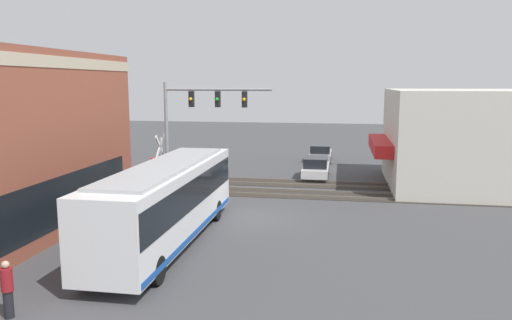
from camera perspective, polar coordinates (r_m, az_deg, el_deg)
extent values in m
plane|color=#424244|center=(25.14, -0.57, -6.77)|extent=(120.00, 120.00, 0.00)
cube|color=beige|center=(22.76, -22.46, 10.34)|extent=(14.76, 0.36, 0.50)
cube|color=black|center=(23.25, -21.39, -4.37)|extent=(12.23, 0.12, 2.20)
cube|color=beige|center=(35.21, 22.87, 2.27)|extent=(10.68, 9.69, 6.31)
cube|color=red|center=(34.46, 14.04, 1.64)|extent=(7.47, 1.20, 0.80)
cube|color=white|center=(21.33, -10.14, -4.60)|extent=(12.07, 2.55, 2.87)
cube|color=black|center=(21.24, -10.17, -3.46)|extent=(11.83, 2.59, 1.21)
cube|color=#194CA5|center=(21.66, -10.05, -7.86)|extent=(11.83, 2.58, 0.24)
cube|color=#A5A8AA|center=(21.04, -10.25, -0.63)|extent=(10.26, 2.17, 0.12)
cylinder|color=black|center=(25.19, -7.08, -5.63)|extent=(1.00, 2.57, 1.00)
cylinder|color=black|center=(17.98, -14.71, -11.88)|extent=(1.00, 2.57, 1.00)
cylinder|color=gray|center=(29.61, -10.16, 2.16)|extent=(0.20, 0.20, 6.78)
cylinder|color=gray|center=(28.50, -4.41, 8.05)|extent=(0.16, 6.19, 0.16)
cube|color=black|center=(28.93, -7.39, 6.92)|extent=(0.30, 0.27, 0.90)
sphere|color=yellow|center=(28.78, -7.49, 6.91)|extent=(0.20, 0.20, 0.20)
cube|color=black|center=(28.51, -4.39, 6.94)|extent=(0.30, 0.27, 0.90)
sphere|color=green|center=(28.36, -4.47, 6.93)|extent=(0.20, 0.20, 0.20)
cube|color=black|center=(28.18, -1.32, 6.94)|extent=(0.30, 0.27, 0.90)
sphere|color=yellow|center=(28.01, -1.38, 6.93)|extent=(0.20, 0.20, 0.20)
cylinder|color=gray|center=(29.75, -10.82, -0.92)|extent=(0.14, 0.14, 3.60)
cube|color=white|center=(29.56, -10.89, 1.56)|extent=(1.41, 0.06, 1.41)
cube|color=white|center=(29.56, -10.89, 1.56)|extent=(1.41, 0.06, 1.41)
cylinder|color=#38383A|center=(29.67, -10.85, 0.03)|extent=(0.08, 0.90, 0.08)
sphere|color=red|center=(29.47, -10.06, -0.01)|extent=(0.28, 0.28, 0.28)
sphere|color=red|center=(29.79, -11.69, 0.04)|extent=(0.28, 0.28, 0.28)
cube|color=#332D28|center=(30.88, 1.44, -3.78)|extent=(2.60, 60.00, 0.03)
cube|color=#6B6056|center=(30.18, 1.24, -3.96)|extent=(0.07, 60.00, 0.15)
cube|color=#6B6056|center=(31.56, 1.63, -3.39)|extent=(0.07, 60.00, 0.15)
cube|color=#332D28|center=(33.98, 2.23, -2.61)|extent=(2.60, 60.00, 0.03)
cube|color=#6B6056|center=(33.27, 2.07, -2.76)|extent=(0.07, 60.00, 0.15)
cube|color=#6B6056|center=(34.67, 2.39, -2.28)|extent=(0.07, 60.00, 0.15)
cube|color=silver|center=(36.04, 6.85, -1.15)|extent=(4.36, 1.80, 0.58)
cube|color=black|center=(35.72, 6.85, -0.22)|extent=(2.40, 1.62, 0.68)
cylinder|color=black|center=(37.40, 6.96, -1.13)|extent=(0.64, 1.82, 0.64)
cylinder|color=black|center=(34.75, 6.73, -1.90)|extent=(0.64, 1.82, 0.64)
cube|color=#B7B7BC|center=(43.54, 7.38, 0.55)|extent=(4.54, 1.80, 0.56)
cube|color=black|center=(43.23, 7.39, 1.31)|extent=(2.50, 1.62, 0.66)
cylinder|color=black|center=(44.96, 7.46, 0.54)|extent=(0.64, 1.82, 0.64)
cylinder|color=black|center=(42.18, 7.29, -0.01)|extent=(0.64, 1.82, 0.64)
cylinder|color=black|center=(16.67, -26.43, -14.55)|extent=(0.28, 0.28, 0.82)
cylinder|color=maroon|center=(16.40, -26.61, -12.13)|extent=(0.34, 0.34, 0.68)
sphere|color=tan|center=(16.25, -26.73, -10.63)|extent=(0.22, 0.22, 0.22)
cylinder|color=#473828|center=(30.31, -8.60, -3.32)|extent=(0.28, 0.28, 0.86)
cylinder|color=#B2A58C|center=(30.15, -8.64, -1.86)|extent=(0.34, 0.34, 0.72)
sphere|color=tan|center=(30.07, -8.66, -0.97)|extent=(0.23, 0.23, 0.23)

